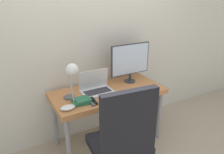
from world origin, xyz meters
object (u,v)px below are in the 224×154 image
at_px(office_chair, 123,138).
at_px(book_stack, 82,101).
at_px(desk_lamp, 72,73).
at_px(game_controller, 68,108).
at_px(monitor, 130,61).
at_px(laptop, 96,88).

xyz_separation_m(office_chair, book_stack, (-0.16, 0.59, 0.15)).
relative_size(desk_lamp, game_controller, 2.99).
height_order(monitor, game_controller, monitor).
bearing_deg(monitor, office_chair, -126.56).
distance_m(desk_lamp, book_stack, 0.33).
xyz_separation_m(monitor, office_chair, (-0.62, -0.84, -0.42)).
bearing_deg(office_chair, game_controller, 122.29).
height_order(laptop, game_controller, laptop).
height_order(laptop, book_stack, laptop).
xyz_separation_m(office_chair, game_controller, (-0.33, 0.53, 0.14)).
height_order(desk_lamp, game_controller, desk_lamp).
bearing_deg(game_controller, book_stack, 19.78).
bearing_deg(desk_lamp, game_controller, -136.92).
bearing_deg(monitor, laptop, -172.13).
relative_size(laptop, game_controller, 2.42).
distance_m(laptop, game_controller, 0.49).
bearing_deg(office_chair, monitor, 53.44).
relative_size(desk_lamp, book_stack, 2.26).
distance_m(laptop, desk_lamp, 0.47).
bearing_deg(laptop, book_stack, -145.93).
height_order(office_chair, book_stack, office_chair).
bearing_deg(monitor, desk_lamp, -165.63).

